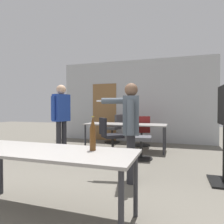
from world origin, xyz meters
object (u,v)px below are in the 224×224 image
(beer_bottle, at_px, (93,134))
(office_chair_near_pushed, at_px, (142,132))
(office_chair_mid_tucked, at_px, (110,137))
(office_chair_far_left, at_px, (114,129))
(office_chair_far_right, at_px, (138,140))
(person_left_plaid, at_px, (61,112))
(person_center_tall, at_px, (130,123))

(beer_bottle, bearing_deg, office_chair_near_pushed, 92.09)
(office_chair_mid_tucked, bearing_deg, office_chair_far_left, 155.38)
(office_chair_far_right, bearing_deg, person_left_plaid, -88.84)
(person_center_tall, xyz_separation_m, office_chair_far_left, (-1.29, 3.28, -0.49))
(office_chair_far_left, height_order, office_chair_mid_tucked, office_chair_far_left)
(office_chair_far_right, xyz_separation_m, office_chair_mid_tucked, (-0.75, 0.19, -0.01))
(office_chair_far_right, height_order, beer_bottle, beer_bottle)
(office_chair_near_pushed, xyz_separation_m, beer_bottle, (0.15, -4.13, 0.47))
(beer_bottle, bearing_deg, person_center_tall, 82.57)
(person_center_tall, relative_size, person_left_plaid, 0.90)
(person_left_plaid, bearing_deg, beer_bottle, -123.53)
(office_chair_mid_tucked, bearing_deg, person_center_tall, -9.61)
(person_center_tall, relative_size, office_chair_far_left, 1.66)
(person_center_tall, relative_size, office_chair_far_right, 1.67)
(office_chair_mid_tucked, height_order, beer_bottle, beer_bottle)
(office_chair_far_left, bearing_deg, person_center_tall, -144.50)
(office_chair_near_pushed, bearing_deg, office_chair_far_right, -99.92)
(office_chair_far_left, relative_size, office_chair_mid_tucked, 1.02)
(office_chair_near_pushed, height_order, office_chair_far_right, office_chair_far_right)
(beer_bottle, bearing_deg, office_chair_far_right, 89.81)
(person_center_tall, bearing_deg, office_chair_mid_tucked, 17.36)
(person_center_tall, distance_m, office_chair_far_right, 1.53)
(office_chair_far_left, distance_m, office_chair_near_pushed, 1.03)
(beer_bottle, bearing_deg, person_left_plaid, 128.50)
(office_chair_mid_tucked, bearing_deg, person_left_plaid, -108.04)
(office_chair_near_pushed, distance_m, office_chair_mid_tucked, 1.47)
(office_chair_near_pushed, relative_size, office_chair_far_right, 0.98)
(person_left_plaid, distance_m, office_chair_near_pushed, 2.55)
(person_center_tall, distance_m, office_chair_mid_tucked, 1.92)
(person_center_tall, distance_m, beer_bottle, 1.16)
(person_center_tall, height_order, office_chair_near_pushed, person_center_tall)
(office_chair_far_right, bearing_deg, person_center_tall, -0.23)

